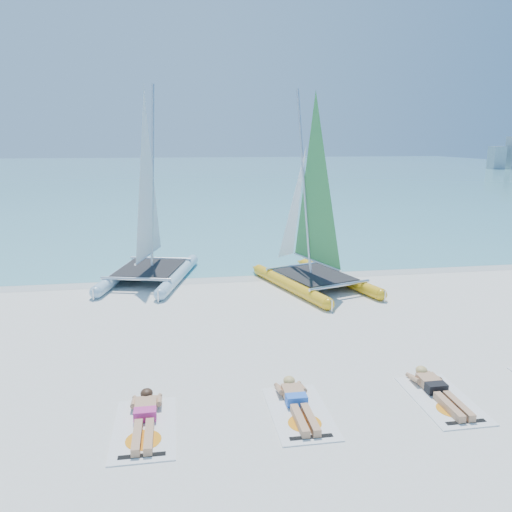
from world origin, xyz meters
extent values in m
plane|color=silver|center=(0.00, 0.00, 0.00)|extent=(140.00, 140.00, 0.00)
cube|color=#76B8C5|center=(0.00, 63.00, 0.01)|extent=(140.00, 115.00, 0.01)
cube|color=silver|center=(0.00, 5.50, 0.00)|extent=(140.00, 1.40, 0.01)
cube|color=#A3AAB4|center=(48.00, 62.00, 1.75)|extent=(2.00, 2.00, 3.50)
cylinder|color=silver|center=(-4.05, 5.82, 0.19)|extent=(1.48, 4.29, 0.38)
cone|color=silver|center=(-3.44, 8.13, 0.19)|extent=(0.49, 0.63, 0.36)
cylinder|color=silver|center=(-2.18, 5.33, 0.19)|extent=(1.48, 4.29, 0.38)
cone|color=silver|center=(-1.57, 7.64, 0.19)|extent=(0.49, 0.63, 0.36)
cube|color=black|center=(-3.12, 5.57, 0.41)|extent=(2.41, 2.78, 0.03)
cylinder|color=silver|center=(-2.92, 6.32, 3.39)|extent=(0.38, 1.13, 5.97)
cylinder|color=yellow|center=(1.21, 3.62, 0.18)|extent=(1.63, 4.08, 0.37)
cone|color=yellow|center=(0.51, 5.81, 0.18)|extent=(0.50, 0.61, 0.35)
cylinder|color=yellow|center=(2.98, 4.19, 0.18)|extent=(1.63, 4.08, 0.37)
cone|color=yellow|center=(2.28, 6.38, 0.18)|extent=(0.50, 0.61, 0.35)
cube|color=black|center=(2.09, 3.91, 0.40)|extent=(2.41, 2.73, 0.03)
cylinder|color=silver|center=(1.87, 4.61, 3.26)|extent=(0.42, 1.07, 5.74)
cube|color=white|center=(-2.81, -3.43, 0.01)|extent=(1.00, 1.85, 0.02)
cube|color=tan|center=(-2.81, -3.00, 0.12)|extent=(0.36, 0.55, 0.17)
cube|color=#CB2F84|center=(-2.81, -3.20, 0.12)|extent=(0.37, 0.22, 0.17)
cube|color=tan|center=(-2.81, -3.80, 0.09)|extent=(0.31, 0.85, 0.13)
sphere|color=tan|center=(-2.81, -2.63, 0.16)|extent=(0.21, 0.21, 0.21)
ellipsoid|color=#341F12|center=(-2.81, -2.62, 0.20)|extent=(0.22, 0.24, 0.15)
cube|color=white|center=(-0.21, -3.37, 0.01)|extent=(1.00, 1.85, 0.02)
cube|color=tan|center=(-0.21, -2.94, 0.12)|extent=(0.36, 0.55, 0.17)
cube|color=blue|center=(-0.21, -3.14, 0.12)|extent=(0.37, 0.22, 0.17)
cube|color=tan|center=(-0.21, -3.74, 0.09)|extent=(0.31, 0.85, 0.13)
sphere|color=tan|center=(-0.21, -2.57, 0.16)|extent=(0.21, 0.21, 0.21)
ellipsoid|color=tan|center=(-0.21, -2.56, 0.20)|extent=(0.22, 0.24, 0.15)
cube|color=white|center=(2.43, -3.36, 0.01)|extent=(1.00, 1.85, 0.02)
cube|color=tan|center=(2.43, -2.93, 0.12)|extent=(0.36, 0.55, 0.17)
cube|color=black|center=(2.43, -3.13, 0.12)|extent=(0.37, 0.22, 0.17)
cube|color=tan|center=(2.43, -3.73, 0.09)|extent=(0.31, 0.85, 0.13)
sphere|color=tan|center=(2.43, -2.56, 0.16)|extent=(0.21, 0.21, 0.21)
ellipsoid|color=tan|center=(2.43, -2.55, 0.20)|extent=(0.22, 0.24, 0.15)
camera|label=1|loc=(-2.18, -10.87, 4.59)|focal=35.00mm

